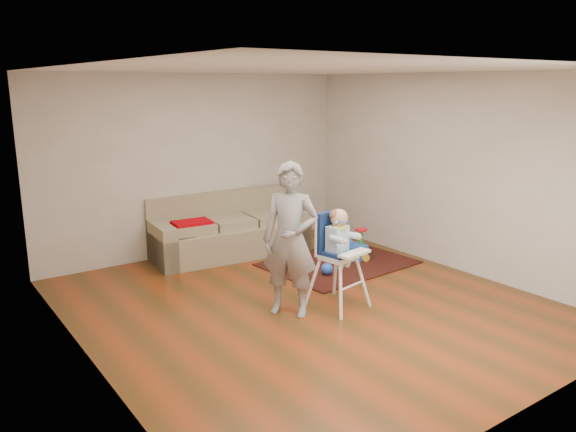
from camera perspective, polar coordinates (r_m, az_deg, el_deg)
ground at (r=6.72m, az=2.01°, el=-8.97°), size 5.50×5.50×0.00m
room_envelope at (r=6.68m, az=-0.63°, el=7.53°), size 5.04×5.52×2.72m
sofa at (r=8.54m, az=-6.01°, el=-0.92°), size 2.44×1.19×0.91m
side_table at (r=8.12m, az=-11.35°, el=-3.55°), size 0.46×0.46×0.46m
area_rug at (r=8.19m, az=5.15°, el=-4.80°), size 2.10×1.63×0.02m
ride_on_toy at (r=8.30m, az=6.51°, el=-2.86°), size 0.50×0.43×0.46m
toy_ball at (r=7.66m, az=3.98°, el=-5.38°), size 0.16×0.16×0.16m
high_chair at (r=6.49m, az=5.11°, el=-4.49°), size 0.64×0.64×1.18m
adult at (r=6.20m, az=0.24°, el=-2.45°), size 0.71×0.75×1.73m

